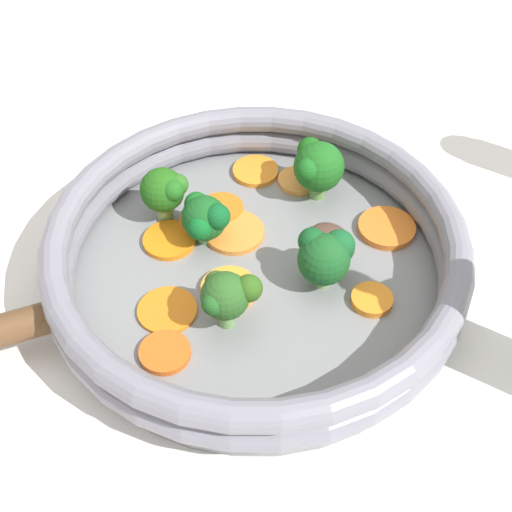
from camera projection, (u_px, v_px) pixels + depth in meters
name	position (u px, v px, depth m)	size (l,w,h in m)	color
ground_plane	(256.00, 284.00, 0.56)	(4.00, 4.00, 0.00)	white
skillet	(256.00, 277.00, 0.55)	(0.29, 0.29, 0.02)	gray
skillet_rim_wall	(256.00, 250.00, 0.53)	(0.32, 0.32, 0.04)	gray
skillet_rivet_left	(69.00, 277.00, 0.54)	(0.01, 0.01, 0.01)	gray
skillet_rivet_right	(91.00, 358.00, 0.49)	(0.01, 0.01, 0.01)	gray
carrot_slice_0	(387.00, 228.00, 0.57)	(0.05, 0.05, 0.01)	orange
carrot_slice_1	(234.00, 232.00, 0.57)	(0.05, 0.05, 0.00)	orange
carrot_slice_2	(202.00, 221.00, 0.58)	(0.04, 0.04, 0.01)	orange
carrot_slice_3	(169.00, 240.00, 0.56)	(0.04, 0.04, 0.00)	orange
carrot_slice_4	(167.00, 310.00, 0.52)	(0.04, 0.04, 0.00)	orange
carrot_slice_5	(372.00, 300.00, 0.52)	(0.03, 0.03, 0.01)	orange
carrot_slice_6	(222.00, 209.00, 0.59)	(0.04, 0.04, 0.01)	orange
carrot_slice_7	(165.00, 352.00, 0.49)	(0.04, 0.04, 0.01)	orange
carrot_slice_8	(256.00, 171.00, 0.62)	(0.04, 0.04, 0.00)	orange
carrot_slice_9	(298.00, 181.00, 0.61)	(0.03, 0.03, 0.00)	#EC933D
carrot_slice_10	(229.00, 289.00, 0.53)	(0.04, 0.04, 0.01)	orange
broccoli_floret_0	(204.00, 218.00, 0.55)	(0.04, 0.04, 0.04)	#5C9456
broccoli_floret_1	(317.00, 166.00, 0.58)	(0.04, 0.04, 0.05)	#659746
broccoli_floret_2	(327.00, 255.00, 0.52)	(0.04, 0.04, 0.05)	#75A15C
broccoli_floret_3	(226.00, 295.00, 0.49)	(0.04, 0.04, 0.05)	#6BA253
broccoli_floret_4	(165.00, 191.00, 0.56)	(0.04, 0.04, 0.05)	#86AE5E
mushroom_piece_0	(330.00, 234.00, 0.57)	(0.03, 0.02, 0.01)	brown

